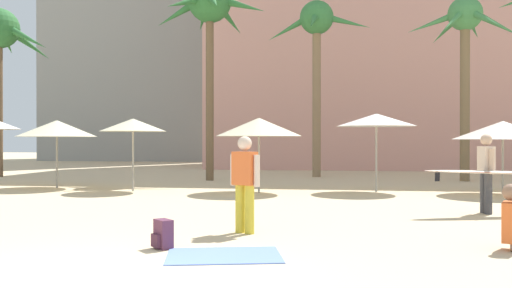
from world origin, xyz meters
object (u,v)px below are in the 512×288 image
object	(u,v)px
cafe_umbrella_1	(376,120)
person_mid_left	(488,171)
beach_towel	(224,255)
cafe_umbrella_6	(133,125)
palm_tree_right	(209,11)
cafe_umbrella_4	(259,127)
cafe_umbrella_2	(57,128)
palm_tree_left	(465,34)
cafe_umbrella_0	(503,130)
person_mid_right	(245,180)
palm_tree_center	(317,34)
backpack	(163,235)

from	to	relation	value
cafe_umbrella_1	person_mid_left	world-z (taller)	cafe_umbrella_1
beach_towel	person_mid_left	distance (m)	6.80
cafe_umbrella_6	palm_tree_right	bearing A→B (deg)	74.72
cafe_umbrella_4	cafe_umbrella_6	xyz separation A→B (m)	(-3.89, -0.08, 0.07)
beach_towel	cafe_umbrella_2	bearing A→B (deg)	128.20
cafe_umbrella_4	person_mid_left	size ratio (longest dim) A/B	0.89
palm_tree_left	cafe_umbrella_2	size ratio (longest dim) A/B	2.76
cafe_umbrella_6	person_mid_left	bearing A→B (deg)	-23.34
palm_tree_right	cafe_umbrella_0	distance (m)	11.53
cafe_umbrella_4	person_mid_left	bearing A→B (deg)	-37.06
cafe_umbrella_0	cafe_umbrella_2	bearing A→B (deg)	179.14
person_mid_left	person_mid_right	size ratio (longest dim) A/B	1.76
palm_tree_left	cafe_umbrella_2	distance (m)	15.23
palm_tree_center	cafe_umbrella_4	world-z (taller)	palm_tree_center
person_mid_right	beach_towel	bearing A→B (deg)	-150.81
cafe_umbrella_6	beach_towel	distance (m)	10.24
cafe_umbrella_4	backpack	world-z (taller)	cafe_umbrella_4
palm_tree_left	person_mid_right	bearing A→B (deg)	-116.42
cafe_umbrella_1	beach_towel	distance (m)	10.29
cafe_umbrella_1	cafe_umbrella_0	bearing A→B (deg)	-5.25
palm_tree_left	cafe_umbrella_0	world-z (taller)	palm_tree_left
cafe_umbrella_1	cafe_umbrella_6	distance (m)	7.42
cafe_umbrella_1	person_mid_right	bearing A→B (deg)	-109.09
backpack	cafe_umbrella_6	bearing A→B (deg)	-110.97
cafe_umbrella_0	person_mid_left	size ratio (longest dim) A/B	0.97
person_mid_left	cafe_umbrella_2	bearing A→B (deg)	148.27
cafe_umbrella_4	person_mid_right	xyz separation A→B (m)	(0.76, -7.14, -1.07)
cafe_umbrella_6	cafe_umbrella_4	bearing A→B (deg)	1.19
cafe_umbrella_0	cafe_umbrella_2	xyz separation A→B (m)	(-13.76, 0.21, 0.10)
cafe_umbrella_6	backpack	distance (m)	9.47
cafe_umbrella_1	beach_towel	bearing A→B (deg)	-105.57
cafe_umbrella_6	cafe_umbrella_2	bearing A→B (deg)	166.63
palm_tree_center	cafe_umbrella_4	size ratio (longest dim) A/B	2.92
palm_tree_right	cafe_umbrella_6	size ratio (longest dim) A/B	3.52
cafe_umbrella_0	person_mid_left	distance (m)	4.86
palm_tree_left	backpack	distance (m)	16.95
cafe_umbrella_0	backpack	xyz separation A→B (m)	(-7.20, -9.00, -1.65)
palm_tree_right	cafe_umbrella_4	world-z (taller)	palm_tree_right
cafe_umbrella_0	cafe_umbrella_2	distance (m)	13.77
cafe_umbrella_1	beach_towel	world-z (taller)	cafe_umbrella_1
beach_towel	backpack	size ratio (longest dim) A/B	3.64
palm_tree_right	beach_towel	size ratio (longest dim) A/B	5.12
palm_tree_center	cafe_umbrella_0	xyz separation A→B (m)	(5.56, -6.94, -4.24)
palm_tree_left	palm_tree_center	bearing A→B (deg)	163.78
palm_tree_left	palm_tree_right	world-z (taller)	palm_tree_right
palm_tree_center	palm_tree_right	size ratio (longest dim) A/B	0.96
palm_tree_center	cafe_umbrella_1	bearing A→B (deg)	-72.94
palm_tree_left	beach_towel	distance (m)	16.93
beach_towel	person_mid_right	size ratio (longest dim) A/B	0.94
palm_tree_right	backpack	size ratio (longest dim) A/B	18.65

